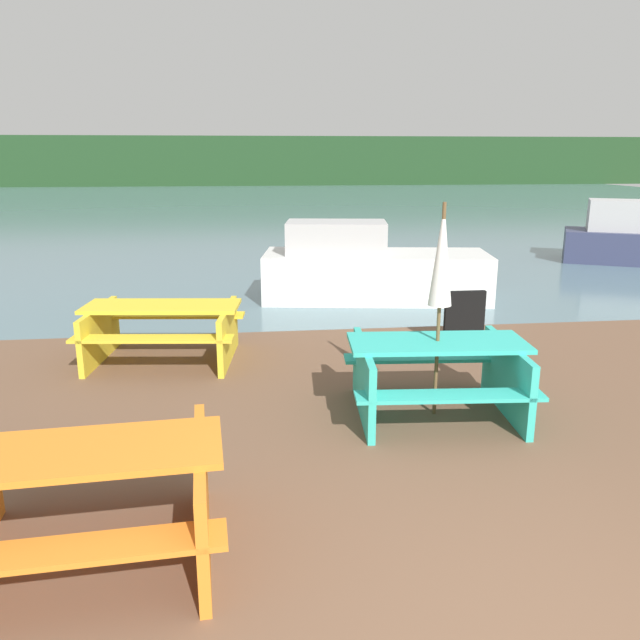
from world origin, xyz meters
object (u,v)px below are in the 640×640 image
at_px(picnic_table_orange, 83,494).
at_px(picnic_table_yellow, 163,326).
at_px(picnic_table_teal, 436,371).
at_px(umbrella_white, 442,258).
at_px(signboard, 464,318).
at_px(boat, 369,270).

bearing_deg(picnic_table_orange, picnic_table_yellow, 90.08).
xyz_separation_m(picnic_table_teal, umbrella_white, (0.00, 0.00, 1.12)).
xyz_separation_m(picnic_table_orange, signboard, (3.96, 4.24, -0.09)).
distance_m(umbrella_white, boat, 5.25).
distance_m(picnic_table_yellow, boat, 4.47).
bearing_deg(picnic_table_teal, boat, 86.32).
bearing_deg(picnic_table_orange, boat, 65.77).
relative_size(picnic_table_orange, picnic_table_teal, 1.01).
bearing_deg(signboard, picnic_table_yellow, -177.10).
height_order(picnic_table_orange, boat, boat).
xyz_separation_m(boat, signboard, (0.75, -2.90, -0.16)).
distance_m(picnic_table_teal, boat, 5.14).
bearing_deg(signboard, umbrella_white, -115.71).
xyz_separation_m(umbrella_white, signboard, (1.08, 2.23, -1.20)).
height_order(picnic_table_orange, picnic_table_yellow, picnic_table_orange).
bearing_deg(picnic_table_teal, umbrella_white, 0.00).
bearing_deg(boat, picnic_table_orange, -105.81).
xyz_separation_m(picnic_table_teal, signboard, (1.08, 2.23, -0.08)).
bearing_deg(boat, picnic_table_teal, -85.26).
bearing_deg(picnic_table_yellow, boat, 43.90).
relative_size(picnic_table_orange, boat, 0.45).
bearing_deg(picnic_table_teal, picnic_table_orange, -145.11).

